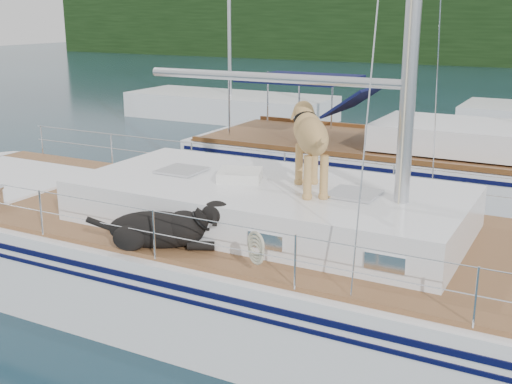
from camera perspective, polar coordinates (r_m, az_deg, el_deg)
The scene contains 4 objects.
ground at distance 9.56m, azimuth -3.25°, elevation -9.17°, with size 120.00×120.00×0.00m, color black.
main_sailboat at distance 9.23m, azimuth -2.79°, elevation -5.46°, with size 12.00×3.89×14.01m.
neighbor_sailboat at distance 14.70m, azimuth 15.77°, elevation 1.79°, with size 11.00×3.50×13.30m.
bg_boat_west at distance 25.05m, azimuth -2.31°, elevation 7.55°, with size 8.00×3.00×11.65m.
Camera 1 is at (4.55, -7.38, 4.03)m, focal length 45.00 mm.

